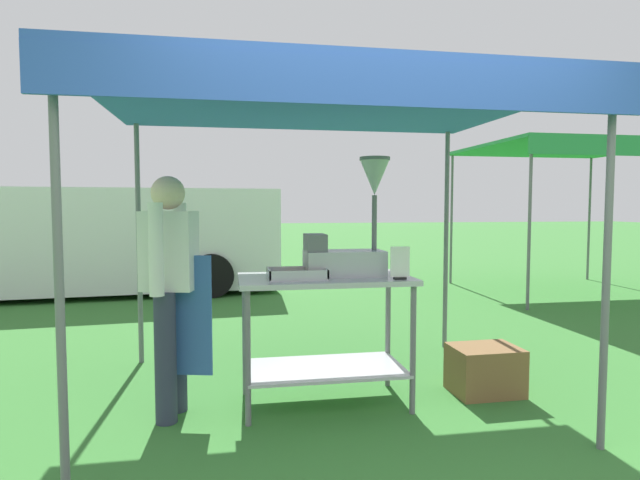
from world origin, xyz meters
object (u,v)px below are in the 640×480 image
object	(u,v)px
donut_tray	(297,275)
vendor	(171,283)
donut_fryer	(350,238)
neighbour_tent	(569,151)
donut_cart	(325,312)
supply_crate	(485,370)
stall_canopy	(323,107)
menu_sign	(400,266)
van_white	(95,239)

from	to	relation	value
donut_tray	vendor	size ratio (longest dim) A/B	0.25
donut_fryer	neighbour_tent	xyz separation A→B (m)	(4.57, 4.00, 1.12)
donut_cart	supply_crate	world-z (taller)	donut_cart
donut_cart	donut_tray	xyz separation A→B (m)	(-0.21, -0.09, 0.28)
stall_canopy	donut_fryer	bearing A→B (deg)	-23.92
menu_sign	van_white	world-z (taller)	van_white
van_white	neighbour_tent	world-z (taller)	neighbour_tent
donut_cart	vendor	world-z (taller)	vendor
menu_sign	vendor	xyz separation A→B (m)	(-1.52, 0.19, -0.11)
donut_cart	donut_fryer	distance (m)	0.55
donut_cart	neighbour_tent	distance (m)	6.44
menu_sign	stall_canopy	bearing A→B (deg)	145.47
donut_cart	van_white	bearing A→B (deg)	117.76
menu_sign	donut_tray	bearing A→B (deg)	168.29
stall_canopy	donut_cart	bearing A→B (deg)	-90.00
donut_fryer	vendor	xyz separation A→B (m)	(-1.23, -0.06, -0.28)
supply_crate	donut_fryer	bearing A→B (deg)	178.90
vendor	supply_crate	xyz separation A→B (m)	(2.28, 0.04, -0.73)
donut_tray	supply_crate	xyz separation A→B (m)	(1.44, 0.08, -0.76)
vendor	supply_crate	bearing A→B (deg)	0.97
donut_fryer	neighbour_tent	bearing A→B (deg)	41.24
donut_cart	vendor	bearing A→B (deg)	-177.66
donut_fryer	vendor	world-z (taller)	donut_fryer
stall_canopy	menu_sign	xyz separation A→B (m)	(0.47, -0.33, -1.10)
menu_sign	donut_fryer	bearing A→B (deg)	139.82
donut_cart	vendor	xyz separation A→B (m)	(-1.05, -0.04, 0.24)
supply_crate	vendor	bearing A→B (deg)	-179.03
donut_tray	van_white	size ratio (longest dim) A/B	0.07
neighbour_tent	supply_crate	bearing A→B (deg)	-131.20
menu_sign	neighbour_tent	xyz separation A→B (m)	(4.28, 4.25, 1.29)
donut_tray	donut_fryer	world-z (taller)	donut_fryer
donut_fryer	supply_crate	size ratio (longest dim) A/B	1.68
stall_canopy	donut_cart	xyz separation A→B (m)	(-0.00, -0.10, -1.45)
stall_canopy	vendor	xyz separation A→B (m)	(-1.05, -0.14, -1.21)
donut_tray	vendor	xyz separation A→B (m)	(-0.84, 0.04, -0.04)
vendor	menu_sign	bearing A→B (deg)	-6.96
donut_cart	supply_crate	bearing A→B (deg)	-0.21
vendor	neighbour_tent	size ratio (longest dim) A/B	0.53
donut_cart	neighbour_tent	xyz separation A→B (m)	(4.75, 4.02, 1.64)
donut_cart	donut_fryer	xyz separation A→B (m)	(0.19, 0.02, 0.52)
van_white	donut_cart	bearing A→B (deg)	-62.24
donut_cart	donut_tray	world-z (taller)	donut_tray
donut_tray	supply_crate	size ratio (longest dim) A/B	0.79
donut_tray	supply_crate	bearing A→B (deg)	3.25
stall_canopy	van_white	size ratio (longest dim) A/B	0.53
donut_fryer	menu_sign	distance (m)	0.42
stall_canopy	donut_cart	world-z (taller)	stall_canopy
stall_canopy	menu_sign	bearing A→B (deg)	-34.53
vendor	donut_fryer	bearing A→B (deg)	2.71
stall_canopy	supply_crate	distance (m)	2.30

